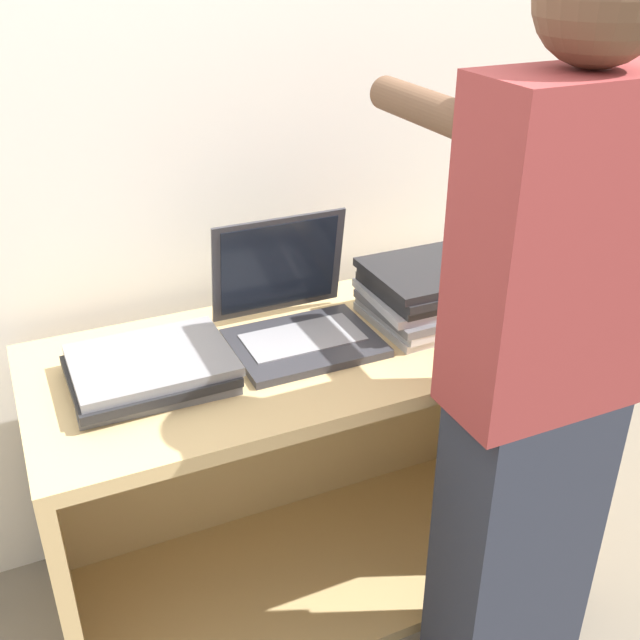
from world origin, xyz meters
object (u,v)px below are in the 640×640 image
at_px(laptop_open, 296,317).
at_px(laptop_stack_left, 151,369).
at_px(person, 538,382).
at_px(laptop_stack_right, 438,292).

distance_m(laptop_open, laptop_stack_left, 0.39).
bearing_deg(person, laptop_stack_left, 146.14).
distance_m(laptop_open, person, 0.62).
relative_size(laptop_open, person, 0.20).
bearing_deg(person, laptop_stack_right, 82.92).
height_order(laptop_open, laptop_stack_right, laptop_open).
relative_size(laptop_stack_left, person, 0.21).
bearing_deg(laptop_stack_right, person, -97.08).
bearing_deg(laptop_open, laptop_stack_right, -7.91).
bearing_deg(laptop_stack_left, laptop_stack_right, 0.16).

